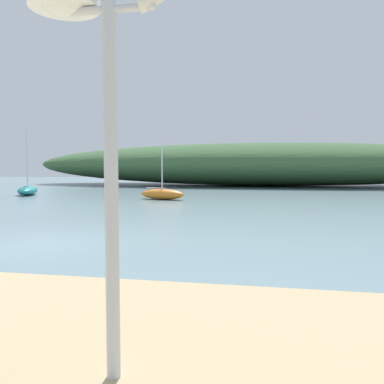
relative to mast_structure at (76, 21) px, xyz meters
name	(u,v)px	position (x,y,z in m)	size (l,w,h in m)	color
ground_plane	(50,243)	(-4.09, 6.37, -3.27)	(120.00, 120.00, 0.00)	gray
distant_hill	(263,164)	(1.28, 39.87, -0.99)	(51.35, 13.92, 4.56)	#3D6038
mast_structure	(76,21)	(0.00, 0.00, 0.00)	(1.22, 0.59, 3.65)	silver
sailboat_mid_channel	(28,190)	(-15.28, 22.42, -2.94)	(2.75, 3.94, 4.59)	teal
sailboat_off_point	(162,194)	(-4.70, 20.35, -2.93)	(3.15, 1.77, 3.49)	orange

